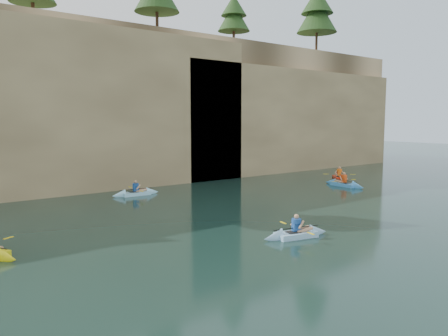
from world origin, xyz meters
TOP-DOWN VIEW (x-y plane):
  - ground at (0.00, 0.00)m, footprint 160.00×160.00m
  - cliff at (0.00, 30.00)m, footprint 70.00×16.00m
  - cliff_slab_center at (2.00, 22.60)m, footprint 24.00×2.40m
  - cliff_slab_east at (22.00, 22.60)m, footprint 26.00×2.40m
  - sea_cave_center at (-4.00, 21.95)m, footprint 3.50×1.00m
  - sea_cave_east at (10.00, 21.95)m, footprint 5.00×1.00m
  - kayaker_ltblue_near at (3.82, 5.75)m, footprint 3.16×2.35m
  - kayaker_red_far at (19.66, 15.72)m, footprint 3.00×3.13m
  - kayaker_ltblue_mid at (3.15, 19.00)m, footprint 3.20×2.37m
  - kayaker_blue_east at (16.93, 13.21)m, footprint 2.50×3.63m

SIDE VIEW (x-z plane):
  - ground at x=0.00m, z-range 0.00..0.00m
  - kayaker_ltblue_mid at x=3.15m, z-range -0.45..0.75m
  - kayaker_ltblue_near at x=3.82m, z-range -0.46..0.76m
  - kayaker_blue_east at x=16.93m, z-range -0.48..0.79m
  - kayaker_red_far at x=19.66m, z-range -0.49..0.81m
  - sea_cave_center at x=-4.00m, z-range 0.00..3.20m
  - sea_cave_east at x=10.00m, z-range 0.00..4.50m
  - cliff_slab_east at x=22.00m, z-range 0.00..9.84m
  - cliff_slab_center at x=2.00m, z-range 0.00..11.40m
  - cliff at x=0.00m, z-range 0.00..12.00m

